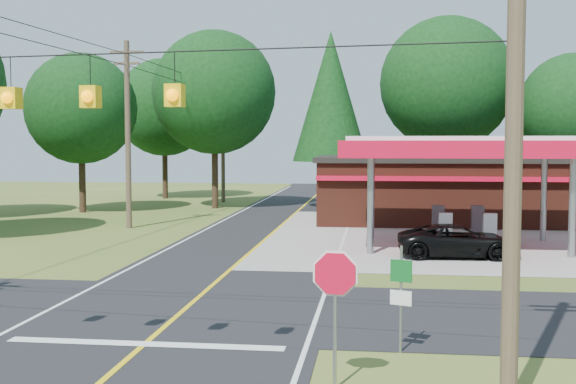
# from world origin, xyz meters

# --- Properties ---
(ground) EXTENTS (120.00, 120.00, 0.00)m
(ground) POSITION_xyz_m (0.00, 0.00, 0.00)
(ground) COLOR #40581F
(ground) RESTS_ON ground
(main_highway) EXTENTS (8.00, 120.00, 0.02)m
(main_highway) POSITION_xyz_m (0.00, 0.00, 0.01)
(main_highway) COLOR black
(main_highway) RESTS_ON ground
(cross_road) EXTENTS (70.00, 7.00, 0.02)m
(cross_road) POSITION_xyz_m (0.00, 0.00, 0.01)
(cross_road) COLOR black
(cross_road) RESTS_ON ground
(lane_center_yellow) EXTENTS (0.15, 110.00, 0.00)m
(lane_center_yellow) POSITION_xyz_m (0.00, 0.00, 0.03)
(lane_center_yellow) COLOR yellow
(lane_center_yellow) RESTS_ON main_highway
(gas_canopy) EXTENTS (10.60, 7.40, 4.88)m
(gas_canopy) POSITION_xyz_m (9.00, 13.00, 4.27)
(gas_canopy) COLOR gray
(gas_canopy) RESTS_ON ground
(convenience_store) EXTENTS (16.40, 7.55, 3.80)m
(convenience_store) POSITION_xyz_m (10.00, 22.98, 1.92)
(convenience_store) COLOR #562418
(convenience_store) RESTS_ON ground
(utility_pole_near_right) EXTENTS (1.80, 0.30, 11.50)m
(utility_pole_near_right) POSITION_xyz_m (7.50, -7.00, 5.96)
(utility_pole_near_right) COLOR #473828
(utility_pole_near_right) RESTS_ON ground
(utility_pole_far_left) EXTENTS (1.80, 0.30, 10.00)m
(utility_pole_far_left) POSITION_xyz_m (-8.00, 18.00, 5.20)
(utility_pole_far_left) COLOR #473828
(utility_pole_far_left) RESTS_ON ground
(utility_pole_north) EXTENTS (0.30, 0.30, 9.50)m
(utility_pole_north) POSITION_xyz_m (-6.50, 35.00, 4.75)
(utility_pole_north) COLOR #473828
(utility_pole_north) RESTS_ON ground
(overhead_beacons) EXTENTS (17.04, 2.04, 1.03)m
(overhead_beacons) POSITION_xyz_m (-1.00, -6.00, 6.21)
(overhead_beacons) COLOR black
(overhead_beacons) RESTS_ON ground
(treeline_backdrop) EXTENTS (70.27, 51.59, 13.30)m
(treeline_backdrop) POSITION_xyz_m (0.82, 24.01, 7.49)
(treeline_backdrop) COLOR #332316
(treeline_backdrop) RESTS_ON ground
(suv_car) EXTENTS (4.97, 4.97, 1.33)m
(suv_car) POSITION_xyz_m (8.50, 10.00, 0.66)
(suv_car) COLOR black
(suv_car) RESTS_ON ground
(octagonal_stop_sign) EXTENTS (0.91, 0.20, 2.66)m
(octagonal_stop_sign) POSITION_xyz_m (4.50, -6.01, 2.00)
(octagonal_stop_sign) COLOR gray
(octagonal_stop_sign) RESTS_ON ground
(route_sign_post) EXTENTS (0.47, 0.19, 2.38)m
(route_sign_post) POSITION_xyz_m (5.80, -3.52, 1.43)
(route_sign_post) COLOR gray
(route_sign_post) RESTS_ON ground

